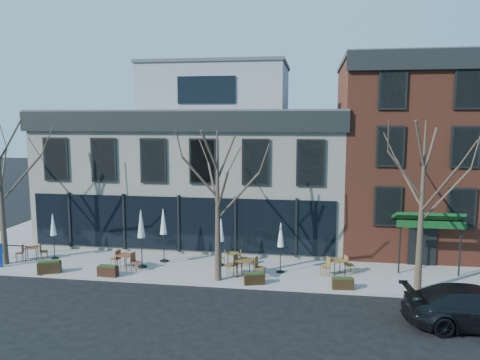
# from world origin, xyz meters

# --- Properties ---
(ground) EXTENTS (120.00, 120.00, 0.00)m
(ground) POSITION_xyz_m (0.00, 0.00, 0.00)
(ground) COLOR black
(ground) RESTS_ON ground
(sidewalk_front) EXTENTS (33.50, 4.70, 0.15)m
(sidewalk_front) POSITION_xyz_m (3.25, -2.15, 0.07)
(sidewalk_front) COLOR gray
(sidewalk_front) RESTS_ON ground
(sidewalk_side) EXTENTS (4.50, 12.00, 0.15)m
(sidewalk_side) POSITION_xyz_m (-11.25, 6.00, 0.07)
(sidewalk_side) COLOR gray
(sidewalk_side) RESTS_ON ground
(corner_building) EXTENTS (18.39, 10.39, 11.10)m
(corner_building) POSITION_xyz_m (0.07, 5.07, 4.72)
(corner_building) COLOR #ECE6CE
(corner_building) RESTS_ON ground
(red_brick_building) EXTENTS (8.20, 11.78, 11.18)m
(red_brick_building) POSITION_xyz_m (13.00, 4.98, 5.64)
(red_brick_building) COLOR brown
(red_brick_building) RESTS_ON ground
(tree_corner) EXTENTS (3.93, 3.98, 7.92)m
(tree_corner) POSITION_xyz_m (-8.49, -3.20, 4.25)
(tree_corner) COLOR #382B21
(tree_corner) RESTS_ON sidewalk_front
(tree_mid) EXTENTS (3.50, 3.55, 7.04)m
(tree_mid) POSITION_xyz_m (3.01, -3.90, 3.79)
(tree_mid) COLOR #382B21
(tree_mid) RESTS_ON sidewalk_front
(tree_right) EXTENTS (3.72, 3.77, 7.48)m
(tree_right) POSITION_xyz_m (12.01, -3.90, 4.02)
(tree_right) COLOR #382B21
(tree_right) RESTS_ON sidewalk_front
(parked_sedan) EXTENTS (5.45, 2.63, 1.53)m
(parked_sedan) POSITION_xyz_m (13.41, -7.07, 0.76)
(parked_sedan) COLOR black
(parked_sedan) RESTS_ON ground
(call_box) EXTENTS (0.27, 0.26, 1.30)m
(call_box) POSITION_xyz_m (-8.41, -3.71, 0.84)
(call_box) COLOR #0D37AA
(call_box) RESTS_ON sidewalk_front
(cafe_set_0) EXTENTS (1.66, 1.02, 0.86)m
(cafe_set_0) POSITION_xyz_m (-7.54, -2.35, 0.59)
(cafe_set_0) COLOR brown
(cafe_set_0) RESTS_ON sidewalk_front
(cafe_set_2) EXTENTS (1.80, 0.94, 0.92)m
(cafe_set_2) POSITION_xyz_m (-1.94, -3.06, 0.62)
(cafe_set_2) COLOR brown
(cafe_set_2) RESTS_ON sidewalk_front
(cafe_set_3) EXTENTS (1.59, 0.73, 0.81)m
(cafe_set_3) POSITION_xyz_m (3.32, -1.70, 0.57)
(cafe_set_3) COLOR brown
(cafe_set_3) RESTS_ON sidewalk_front
(cafe_set_4) EXTENTS (2.02, 0.93, 1.03)m
(cafe_set_4) POSITION_xyz_m (4.22, -3.22, 0.68)
(cafe_set_4) COLOR brown
(cafe_set_4) RESTS_ON sidewalk_front
(cafe_set_5) EXTENTS (1.76, 1.06, 0.91)m
(cafe_set_5) POSITION_xyz_m (8.59, -2.29, 0.62)
(cafe_set_5) COLOR brown
(cafe_set_5) RESTS_ON sidewalk_front
(umbrella_0) EXTENTS (0.39, 0.39, 2.46)m
(umbrella_0) POSITION_xyz_m (-6.47, -1.93, 1.89)
(umbrella_0) COLOR black
(umbrella_0) RESTS_ON sidewalk_front
(umbrella_1) EXTENTS (0.48, 0.48, 2.98)m
(umbrella_1) POSITION_xyz_m (-1.22, -2.65, 2.25)
(umbrella_1) COLOR black
(umbrella_1) RESTS_ON sidewalk_front
(umbrella_2) EXTENTS (0.45, 0.45, 2.84)m
(umbrella_2) POSITION_xyz_m (-0.42, -1.52, 2.16)
(umbrella_2) COLOR black
(umbrella_2) RESTS_ON sidewalk_front
(umbrella_3) EXTENTS (0.39, 0.39, 2.46)m
(umbrella_3) POSITION_xyz_m (2.73, -1.74, 1.89)
(umbrella_3) COLOR black
(umbrella_3) RESTS_ON sidewalk_front
(umbrella_4) EXTENTS (0.40, 0.40, 2.50)m
(umbrella_4) POSITION_xyz_m (5.83, -2.37, 1.91)
(umbrella_4) COLOR black
(umbrella_4) RESTS_ON sidewalk_front
(planter_0) EXTENTS (1.17, 0.81, 0.61)m
(planter_0) POSITION_xyz_m (-5.41, -4.20, 0.45)
(planter_0) COLOR #312110
(planter_0) RESTS_ON sidewalk_front
(planter_1) EXTENTS (0.99, 0.45, 0.54)m
(planter_1) POSITION_xyz_m (-2.37, -4.20, 0.42)
(planter_1) COLOR #321C10
(planter_1) RESTS_ON sidewalk_front
(planter_2) EXTENTS (1.01, 0.62, 0.53)m
(planter_2) POSITION_xyz_m (4.76, -4.20, 0.41)
(planter_2) COLOR black
(planter_2) RESTS_ON sidewalk_front
(planter_3) EXTENTS (0.97, 0.46, 0.53)m
(planter_3) POSITION_xyz_m (8.75, -4.20, 0.41)
(planter_3) COLOR #2F200F
(planter_3) RESTS_ON sidewalk_front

